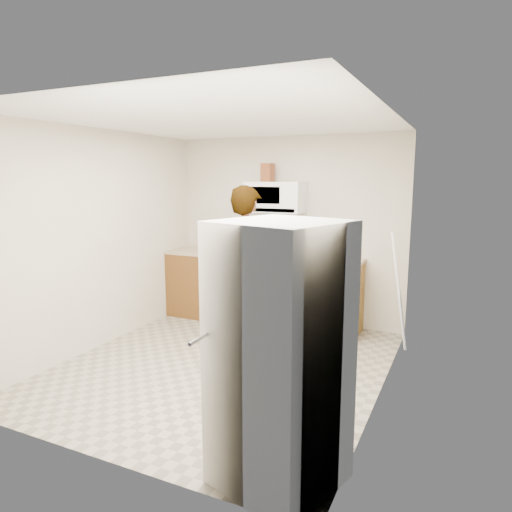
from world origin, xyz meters
The scene contains 20 objects.
floor centered at (0.00, 0.00, 0.00)m, with size 3.60×3.60×0.00m, color gray.
back_wall centered at (0.00, 1.79, 1.25)m, with size 3.20×0.02×2.50m, color beige.
right_wall centered at (1.59, 0.00, 1.25)m, with size 0.02×3.60×2.50m, color beige.
cabinet_left centered at (-1.04, 1.49, 0.45)m, with size 1.12×0.62×0.90m, color brown.
counter_left centered at (-1.04, 1.49, 0.92)m, with size 1.14×0.64×0.04m, color #998967.
cabinet_right centered at (0.68, 1.49, 0.45)m, with size 0.80×0.62×0.90m, color brown.
counter_right centered at (0.68, 1.49, 0.92)m, with size 0.82×0.64×0.04m, color #998967.
gas_range centered at (-0.10, 1.48, 0.49)m, with size 0.76×0.65×1.13m.
microwave centered at (-0.10, 1.61, 1.70)m, with size 0.76×0.38×0.40m, color white.
person centered at (-0.08, 0.72, 0.93)m, with size 0.68×0.45×1.87m, color tan.
fridge centered at (1.22, -1.46, 0.85)m, with size 0.70×0.70×1.70m, color silver.
kettle centered at (0.68, 1.68, 1.02)m, with size 0.14×0.14×0.16m, color silver.
jug centered at (-0.23, 1.65, 2.02)m, with size 0.14×0.14×0.24m, color brown.
saucepan centered at (-0.22, 1.57, 1.02)m, with size 0.23×0.23×0.13m, color silver.
tray centered at (0.09, 1.38, 0.96)m, with size 0.25×0.16×0.05m, color white.
bottle_spray centered at (-0.95, 1.38, 1.06)m, with size 0.07×0.07×0.25m, color red.
bottle_hot_sauce centered at (-0.85, 1.25, 1.01)m, with size 0.05×0.05×0.15m, color #DF5018.
bottle_green_cap centered at (-0.94, 1.26, 1.02)m, with size 0.05×0.05×0.16m, color #217C16.
pot_lid centered at (-0.64, 1.31, 0.94)m, with size 0.26×0.26×0.01m, color white.
broom centered at (1.59, 1.13, 0.70)m, with size 0.03×0.03×1.40m, color white.
Camera 1 is at (2.23, -3.98, 1.95)m, focal length 32.00 mm.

